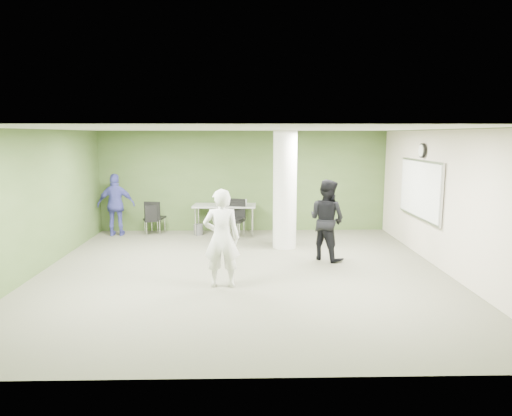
{
  "coord_description": "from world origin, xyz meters",
  "views": [
    {
      "loc": [
        0.07,
        -8.73,
        2.69
      ],
      "look_at": [
        0.29,
        1.0,
        1.12
      ],
      "focal_mm": 32.0,
      "sensor_mm": 36.0,
      "label": 1
    }
  ],
  "objects_px": {
    "folding_table": "(225,207)",
    "man_black": "(327,220)",
    "chair_back_left": "(154,215)",
    "man_blue": "(116,205)",
    "woman_white": "(222,238)"
  },
  "relations": [
    {
      "from": "man_black",
      "to": "man_blue",
      "type": "xyz_separation_m",
      "value": [
        -5.22,
        2.49,
        -0.04
      ]
    },
    {
      "from": "chair_back_left",
      "to": "woman_white",
      "type": "xyz_separation_m",
      "value": [
        2.05,
        -4.32,
        0.34
      ]
    },
    {
      "from": "folding_table",
      "to": "man_blue",
      "type": "xyz_separation_m",
      "value": [
        -2.9,
        -0.15,
        0.08
      ]
    },
    {
      "from": "woman_white",
      "to": "man_blue",
      "type": "distance_m",
      "value": 5.23
    },
    {
      "from": "chair_back_left",
      "to": "man_blue",
      "type": "relative_size",
      "value": 0.55
    },
    {
      "from": "folding_table",
      "to": "man_black",
      "type": "relative_size",
      "value": 0.99
    },
    {
      "from": "folding_table",
      "to": "woman_white",
      "type": "height_order",
      "value": "woman_white"
    },
    {
      "from": "woman_white",
      "to": "man_black",
      "type": "relative_size",
      "value": 1.01
    },
    {
      "from": "folding_table",
      "to": "woman_white",
      "type": "distance_m",
      "value": 4.4
    },
    {
      "from": "woman_white",
      "to": "chair_back_left",
      "type": "bearing_deg",
      "value": -66.31
    },
    {
      "from": "folding_table",
      "to": "woman_white",
      "type": "bearing_deg",
      "value": -85.6
    },
    {
      "from": "chair_back_left",
      "to": "man_blue",
      "type": "height_order",
      "value": "man_blue"
    },
    {
      "from": "folding_table",
      "to": "man_black",
      "type": "distance_m",
      "value": 3.52
    },
    {
      "from": "chair_back_left",
      "to": "man_black",
      "type": "height_order",
      "value": "man_black"
    },
    {
      "from": "chair_back_left",
      "to": "man_black",
      "type": "relative_size",
      "value": 0.53
    }
  ]
}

